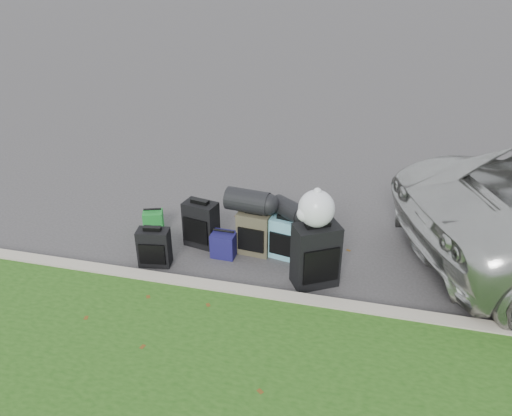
% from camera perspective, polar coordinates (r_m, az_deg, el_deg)
% --- Properties ---
extents(ground, '(120.00, 120.00, 0.00)m').
position_cam_1_polar(ground, '(6.56, 0.44, -5.14)').
color(ground, '#383535').
rests_on(ground, ground).
extents(curb, '(120.00, 0.18, 0.15)m').
position_cam_1_polar(curb, '(5.73, -1.89, -9.77)').
color(curb, '#9E937F').
rests_on(curb, ground).
extents(suitcase_small_black, '(0.42, 0.27, 0.49)m').
position_cam_1_polar(suitcase_small_black, '(6.34, -11.55, -4.44)').
color(suitcase_small_black, black).
rests_on(suitcase_small_black, ground).
extents(suitcase_large_black_left, '(0.48, 0.34, 0.62)m').
position_cam_1_polar(suitcase_large_black_left, '(6.63, -6.29, -1.83)').
color(suitcase_large_black_left, black).
rests_on(suitcase_large_black_left, ground).
extents(suitcase_olive, '(0.44, 0.30, 0.58)m').
position_cam_1_polar(suitcase_olive, '(6.44, -0.17, -2.84)').
color(suitcase_olive, '#373324').
rests_on(suitcase_olive, ground).
extents(suitcase_teal, '(0.42, 0.30, 0.55)m').
position_cam_1_polar(suitcase_teal, '(6.36, 3.33, -3.43)').
color(suitcase_teal, teal).
rests_on(suitcase_teal, ground).
extents(suitcase_large_black_right, '(0.60, 0.53, 0.78)m').
position_cam_1_polar(suitcase_large_black_right, '(5.84, 6.83, -5.39)').
color(suitcase_large_black_right, black).
rests_on(suitcase_large_black_right, ground).
extents(tote_green, '(0.32, 0.29, 0.30)m').
position_cam_1_polar(tote_green, '(7.13, -11.64, -1.50)').
color(tote_green, '#1B7A29').
rests_on(tote_green, ground).
extents(tote_navy, '(0.31, 0.25, 0.33)m').
position_cam_1_polar(tote_navy, '(6.44, -3.69, -4.19)').
color(tote_navy, '#19164F').
rests_on(tote_navy, ground).
extents(duffel_left, '(0.58, 0.36, 0.30)m').
position_cam_1_polar(duffel_left, '(6.27, -0.96, 0.82)').
color(duffel_left, black).
rests_on(duffel_left, suitcase_olive).
extents(duffel_right, '(0.49, 0.45, 0.24)m').
position_cam_1_polar(duffel_right, '(6.20, 3.72, -0.13)').
color(duffel_right, black).
rests_on(duffel_right, suitcase_teal).
extents(trash_bag, '(0.41, 0.41, 0.41)m').
position_cam_1_polar(trash_bag, '(5.57, 6.92, -0.08)').
color(trash_bag, silver).
rests_on(trash_bag, suitcase_large_black_right).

